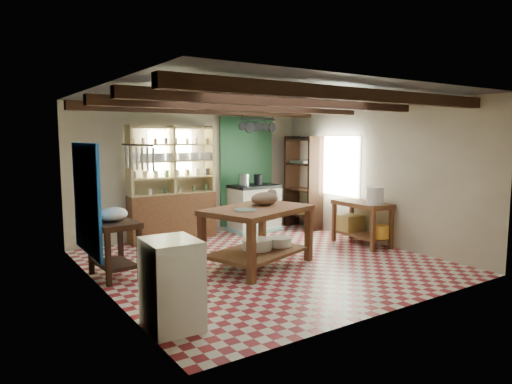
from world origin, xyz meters
TOP-DOWN VIEW (x-y plane):
  - floor at (0.00, 0.00)m, footprint 5.00×5.00m
  - ceiling at (0.00, 0.00)m, footprint 5.00×5.00m
  - wall_back at (0.00, 2.50)m, footprint 5.00×0.04m
  - wall_front at (0.00, -2.50)m, footprint 5.00×0.04m
  - wall_left at (-2.50, 0.00)m, footprint 0.04×5.00m
  - wall_right at (2.50, 0.00)m, footprint 0.04×5.00m
  - ceiling_beams at (0.00, 0.00)m, footprint 5.00×3.80m
  - blue_wall_patch at (-2.47, 0.90)m, footprint 0.04×1.40m
  - green_wall_patch at (1.25, 2.47)m, footprint 1.30×0.04m
  - window_back at (-0.50, 2.48)m, footprint 0.90×0.02m
  - window_right at (2.48, 1.00)m, footprint 0.02×1.30m
  - utensil_rail at (-2.44, -1.20)m, footprint 0.06×0.90m
  - pot_rack at (1.25, 2.05)m, footprint 0.86×0.12m
  - shelving_unit at (-0.55, 2.31)m, footprint 1.70×0.34m
  - tall_rack at (2.28, 1.80)m, footprint 0.40×0.86m
  - work_table at (-0.20, -0.11)m, footprint 1.87×1.52m
  - stove at (1.23, 2.15)m, footprint 1.01×0.69m
  - prep_table at (-2.20, 0.54)m, footprint 0.61×0.84m
  - white_cabinet at (-2.22, -1.51)m, footprint 0.55×0.65m
  - right_counter at (2.18, -0.01)m, footprint 0.60×1.14m
  - cat at (0.02, 0.02)m, footprint 0.57×0.53m
  - steel_tray at (-0.52, -0.26)m, footprint 0.43×0.43m
  - basin_large at (-0.17, -0.04)m, footprint 0.58×0.58m
  - basin_small at (0.26, -0.06)m, footprint 0.48×0.48m
  - kettle_left at (0.98, 2.15)m, footprint 0.21×0.21m
  - kettle_right at (1.33, 2.15)m, footprint 0.18×0.18m
  - enamel_bowl at (-2.20, 0.54)m, footprint 0.42×0.42m
  - white_bucket at (2.12, -0.36)m, footprint 0.32×0.32m
  - wicker_basket at (2.19, 0.29)m, footprint 0.43×0.35m
  - yellow_tub at (2.16, -0.46)m, footprint 0.32×0.32m

SIDE VIEW (x-z plane):
  - floor at x=0.00m, z-range -0.02..0.00m
  - basin_small at x=0.26m, z-range 0.24..0.38m
  - basin_large at x=-0.17m, z-range 0.24..0.40m
  - yellow_tub at x=2.16m, z-range 0.21..0.44m
  - wicker_basket at x=2.19m, z-range 0.21..0.51m
  - right_counter at x=2.18m, z-range 0.00..0.80m
  - prep_table at x=-2.20m, z-range 0.00..0.81m
  - work_table at x=-0.20m, z-range 0.00..0.91m
  - white_cabinet at x=-2.22m, z-range 0.00..0.94m
  - stove at x=1.23m, z-range 0.00..0.98m
  - enamel_bowl at x=-2.20m, z-range 0.81..1.00m
  - steel_tray at x=-0.52m, z-range 0.91..0.93m
  - white_bucket at x=2.12m, z-range 0.80..1.11m
  - tall_rack at x=2.28m, z-range 0.00..2.00m
  - cat at x=0.02m, z-range 0.91..1.12m
  - kettle_right at x=1.33m, z-range 0.98..1.19m
  - kettle_left at x=0.98m, z-range 0.98..1.22m
  - blue_wall_patch at x=-2.47m, z-range 0.30..1.90m
  - shelving_unit at x=-0.55m, z-range 0.00..2.20m
  - green_wall_patch at x=1.25m, z-range 0.10..2.40m
  - wall_back at x=0.00m, z-range 0.00..2.60m
  - wall_front at x=0.00m, z-range 0.00..2.60m
  - wall_left at x=-2.50m, z-range 0.00..2.60m
  - wall_right at x=2.50m, z-range 0.00..2.60m
  - window_right at x=2.48m, z-range 0.80..2.00m
  - window_back at x=-0.50m, z-range 1.30..2.10m
  - utensil_rail at x=-2.44m, z-range 1.64..1.92m
  - pot_rack at x=1.25m, z-range 2.00..2.36m
  - ceiling_beams at x=0.00m, z-range 2.40..2.56m
  - ceiling at x=0.00m, z-range 2.59..2.61m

